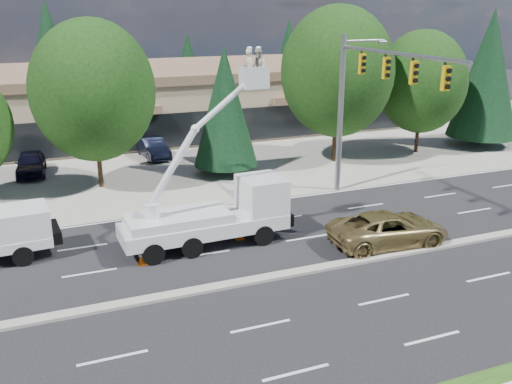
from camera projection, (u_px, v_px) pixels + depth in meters
name	position (u px, v px, depth m)	size (l,w,h in m)	color
ground	(230.00, 286.00, 22.40)	(140.00, 140.00, 0.00)	black
concrete_apron	(136.00, 162.00, 40.03)	(140.00, 22.00, 0.01)	gray
road_median	(230.00, 284.00, 22.38)	(120.00, 0.55, 0.12)	gray
strip_mall	(112.00, 100.00, 47.94)	(50.40, 15.40, 5.50)	tan
tree_front_d	(93.00, 91.00, 32.75)	(7.14, 7.14, 9.91)	#332114
tree_front_e	(225.00, 106.00, 36.01)	(4.15, 4.15, 8.18)	#332114
tree_front_f	(337.00, 72.00, 38.26)	(7.65, 7.65, 10.62)	#332114
tree_front_g	(422.00, 82.00, 41.05)	(6.42, 6.42, 8.91)	#332114
tree_front_h	(488.00, 74.00, 43.06)	(5.25, 5.25, 10.35)	#332114
tree_back_b	(50.00, 53.00, 56.16)	(5.62, 5.62, 11.07)	#332114
tree_back_c	(188.00, 66.00, 61.65)	(3.94, 3.94, 7.77)	#332114
tree_back_d	(289.00, 56.00, 65.67)	(4.60, 4.60, 9.07)	#332114
signal_mast	(363.00, 93.00, 30.25)	(2.76, 10.16, 9.00)	gray
bucket_truck	(220.00, 204.00, 25.90)	(7.78, 2.68, 8.82)	white
traffic_cone_b	(142.00, 257.00, 24.17)	(0.40, 0.40, 0.70)	#F26207
traffic_cone_c	(239.00, 232.00, 26.76)	(0.40, 0.40, 0.70)	#F26207
traffic_cone_d	(375.00, 219.00, 28.38)	(0.40, 0.40, 0.70)	#F26207
minivan	(388.00, 229.00, 26.02)	(2.56, 5.55, 1.54)	olive
parked_car_west	(31.00, 163.00, 36.85)	(1.77, 4.41, 1.50)	black
parked_car_east	(153.00, 148.00, 40.93)	(1.51, 4.34, 1.43)	black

